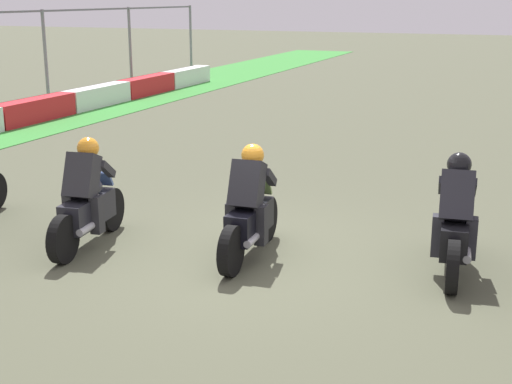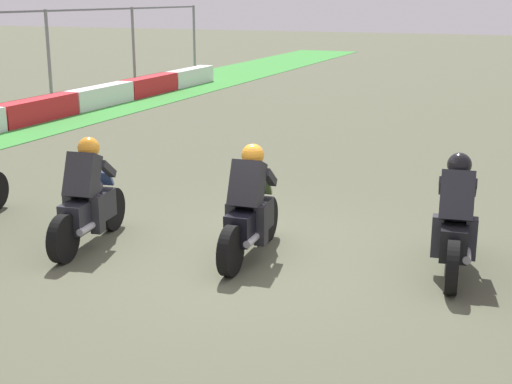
# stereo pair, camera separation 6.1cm
# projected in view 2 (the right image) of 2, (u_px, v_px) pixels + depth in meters

# --- Properties ---
(ground_plane) EXTENTS (120.00, 120.00, 0.00)m
(ground_plane) POSITION_uv_depth(u_px,v_px,m) (258.00, 258.00, 9.57)
(ground_plane) COLOR #4F523E
(rider_lane_b) EXTENTS (2.04, 0.58, 1.51)m
(rider_lane_b) POSITION_uv_depth(u_px,v_px,m) (455.00, 225.00, 8.92)
(rider_lane_b) COLOR black
(rider_lane_b) RESTS_ON ground_plane
(rider_lane_c) EXTENTS (2.04, 0.55, 1.51)m
(rider_lane_c) POSITION_uv_depth(u_px,v_px,m) (250.00, 212.00, 9.45)
(rider_lane_c) COLOR black
(rider_lane_c) RESTS_ON ground_plane
(rider_lane_d) EXTENTS (2.04, 0.58, 1.51)m
(rider_lane_d) POSITION_uv_depth(u_px,v_px,m) (88.00, 202.00, 9.90)
(rider_lane_d) COLOR black
(rider_lane_d) RESTS_ON ground_plane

